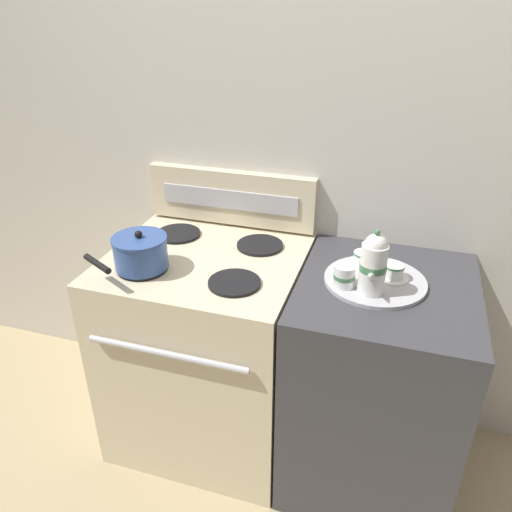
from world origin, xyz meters
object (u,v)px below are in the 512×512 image
object	(u,v)px
teapot	(373,264)
saucepan	(140,252)
creamer_jug	(344,276)
stove	(209,348)
serving_tray	(375,281)
teacup_right	(393,272)
teacup_left	(363,259)

from	to	relation	value
teapot	saucepan	bearing A→B (deg)	-175.06
saucepan	creamer_jug	xyz separation A→B (m)	(0.73, 0.08, -0.02)
stove	teapot	bearing A→B (deg)	-7.50
teapot	serving_tray	bearing A→B (deg)	84.19
teacup_right	creamer_jug	xyz separation A→B (m)	(-0.16, -0.10, 0.01)
teapot	creamer_jug	size ratio (longest dim) A/B	2.95
teapot	teacup_right	bearing A→B (deg)	59.73
saucepan	serving_tray	size ratio (longest dim) A/B	0.83
stove	creamer_jug	size ratio (longest dim) A/B	11.48
teapot	creamer_jug	xyz separation A→B (m)	(-0.09, 0.01, -0.07)
stove	saucepan	distance (m)	0.56
serving_tray	teapot	xyz separation A→B (m)	(-0.01, -0.09, 0.11)
teacup_left	creamer_jug	size ratio (longest dim) A/B	1.40
serving_tray	teapot	distance (m)	0.15
saucepan	creamer_jug	bearing A→B (deg)	6.52
saucepan	teapot	bearing A→B (deg)	4.94
serving_tray	teacup_left	distance (m)	0.11
stove	saucepan	world-z (taller)	saucepan
saucepan	serving_tray	xyz separation A→B (m)	(0.83, 0.16, -0.06)
saucepan	teacup_left	distance (m)	0.81
saucepan	teapot	xyz separation A→B (m)	(0.82, 0.07, 0.05)
teacup_left	teacup_right	world-z (taller)	same
teapot	creamer_jug	bearing A→B (deg)	172.12
serving_tray	teapot	world-z (taller)	teapot
saucepan	creamer_jug	size ratio (longest dim) A/B	3.78
teapot	teacup_right	distance (m)	0.15
teacup_right	creamer_jug	world-z (taller)	creamer_jug
teacup_left	serving_tray	bearing A→B (deg)	-57.18
stove	teacup_right	world-z (taller)	teacup_right
teacup_left	teapot	bearing A→B (deg)	-75.35
stove	saucepan	xyz separation A→B (m)	(-0.18, -0.15, 0.51)
teacup_right	teapot	bearing A→B (deg)	-120.27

